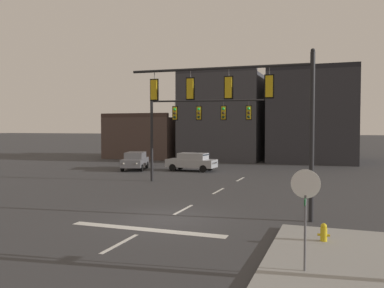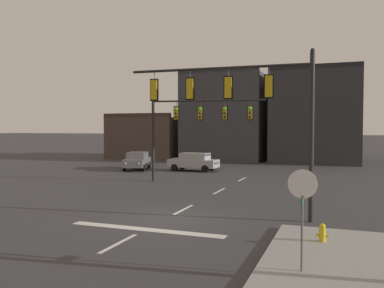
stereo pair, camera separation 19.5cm
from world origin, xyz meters
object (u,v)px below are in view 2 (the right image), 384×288
Objects in this scene: car_lot_middle at (194,161)px; fire_hydrant at (322,236)px; signal_mast_far_side at (192,119)px; car_lot_nearside at (137,160)px; stop_sign at (302,196)px; signal_mast_near_side at (245,101)px.

car_lot_middle is 23.43m from fire_hydrant.
car_lot_middle is at bearing 120.48° from fire_hydrant.
car_lot_middle reaches higher than fire_hydrant.
signal_mast_far_side is 10.66m from car_lot_nearside.
stop_sign is at bearing -96.97° from fire_hydrant.
fire_hydrant is at bearing -54.18° from signal_mast_far_side.
car_lot_nearside is at bearing 131.43° from fire_hydrant.
stop_sign reaches higher than car_lot_middle.
signal_mast_near_side is at bearing -63.28° from car_lot_middle.
signal_mast_near_side is 7.66m from stop_sign.
signal_mast_far_side is 16.66m from fire_hydrant.
car_lot_nearside and car_lot_middle have the same top height.
signal_mast_near_side is at bearing 115.16° from stop_sign.
car_lot_nearside is at bearing 126.68° from stop_sign.
car_lot_nearside is (-7.74, 6.38, -3.62)m from signal_mast_far_side.
signal_mast_far_side is 10.74× the size of fire_hydrant.
signal_mast_far_side reaches higher than stop_sign.
fire_hydrant is at bearing -44.40° from signal_mast_near_side.
signal_mast_near_side is 19.34m from car_lot_middle.
fire_hydrant is (11.88, -20.19, -0.53)m from car_lot_middle.
car_lot_middle is 6.02× the size of fire_hydrant.
signal_mast_far_side is 1.70× the size of car_lot_nearside.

